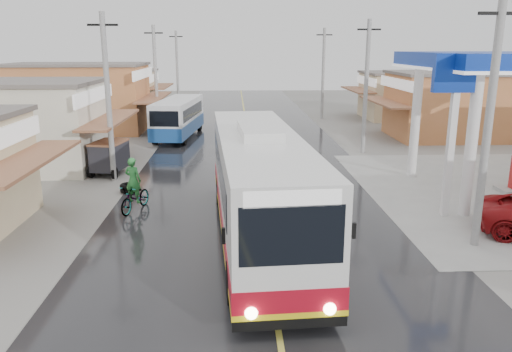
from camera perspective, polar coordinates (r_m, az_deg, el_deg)
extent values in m
plane|color=slate|center=(16.57, 1.09, -8.31)|extent=(120.00, 120.00, 0.00)
cube|color=black|center=(30.92, -0.61, 2.61)|extent=(12.00, 90.00, 0.02)
cube|color=#D8CC4C|center=(30.92, -0.61, 2.63)|extent=(0.15, 90.00, 0.01)
cylinder|color=white|center=(26.10, 17.76, 5.78)|extent=(0.44, 0.44, 5.50)
cylinder|color=white|center=(20.65, 23.36, 3.09)|extent=(0.44, 0.44, 5.50)
cube|color=white|center=(20.27, 21.39, 3.80)|extent=(0.25, 0.25, 6.00)
cube|color=navy|center=(20.00, 22.06, 10.85)|extent=(1.80, 0.30, 1.40)
cube|color=silver|center=(16.66, 0.36, -0.48)|extent=(3.37, 12.55, 3.05)
cube|color=black|center=(17.16, 0.35, -5.74)|extent=(3.40, 12.57, 0.31)
cube|color=#A20D1D|center=(16.98, 0.35, -4.10)|extent=(3.42, 12.59, 0.57)
cube|color=yellow|center=(17.10, 0.35, -5.18)|extent=(3.43, 12.60, 0.14)
cube|color=black|center=(17.07, 0.17, 1.06)|extent=(3.25, 9.97, 1.03)
cube|color=black|center=(10.73, 4.09, -6.76)|extent=(2.29, 0.27, 1.34)
cube|color=black|center=(22.55, -1.41, 4.67)|extent=(2.29, 0.27, 1.14)
cube|color=white|center=(10.46, 4.18, -2.53)|extent=(2.09, 0.25, 0.36)
cube|color=silver|center=(16.30, 0.37, 5.23)|extent=(1.44, 3.18, 0.31)
cylinder|color=black|center=(13.05, -2.55, -12.11)|extent=(0.43, 1.16, 1.14)
cylinder|color=black|center=(13.37, 7.48, -11.55)|extent=(0.43, 1.16, 1.14)
cylinder|color=black|center=(20.77, -4.01, -1.81)|extent=(0.43, 1.16, 1.14)
cylinder|color=black|center=(20.97, 2.25, -1.63)|extent=(0.43, 1.16, 1.14)
sphere|color=#FFF2CC|center=(11.32, -0.56, -15.39)|extent=(0.31, 0.31, 0.29)
sphere|color=#FFF2CC|center=(11.60, 8.42, -14.77)|extent=(0.31, 0.31, 0.29)
cube|color=black|center=(10.83, -3.73, -6.83)|extent=(0.08, 0.08, 0.36)
cube|color=black|center=(11.31, 11.12, -6.15)|extent=(0.08, 0.08, 0.36)
cube|color=silver|center=(36.59, -8.88, 6.87)|extent=(3.10, 8.41, 2.28)
cube|color=#1C4E9E|center=(36.70, -8.83, 5.67)|extent=(3.14, 8.46, 0.91)
cube|color=black|center=(36.55, -8.90, 7.37)|extent=(2.98, 7.06, 0.82)
cube|color=black|center=(32.64, -10.46, 6.44)|extent=(1.89, 0.33, 1.00)
cylinder|color=black|center=(34.20, -11.47, 4.28)|extent=(0.37, 0.94, 0.91)
cylinder|color=black|center=(33.74, -8.26, 4.28)|extent=(0.37, 0.94, 0.91)
cylinder|color=black|center=(39.79, -9.27, 5.81)|extent=(0.37, 0.94, 0.91)
cylinder|color=black|center=(39.39, -6.49, 5.82)|extent=(0.37, 0.94, 0.91)
imported|color=black|center=(20.66, -13.61, -2.41)|extent=(1.37, 2.21, 1.10)
imported|color=#2B8339|center=(20.22, -13.87, -0.47)|extent=(0.77, 0.63, 1.82)
cube|color=#26262D|center=(26.70, -16.37, 2.20)|extent=(1.69, 2.27, 1.34)
cube|color=brown|center=(26.56, -16.48, 3.72)|extent=(1.75, 2.33, 0.10)
cylinder|color=black|center=(26.52, -18.32, 0.48)|extent=(0.30, 0.64, 0.62)
cylinder|color=black|center=(27.78, -17.03, 1.20)|extent=(0.30, 0.64, 0.62)
cylinder|color=black|center=(25.78, -15.85, 0.27)|extent=(0.23, 0.63, 0.62)
torus|color=black|center=(23.43, -14.32, -1.57)|extent=(0.80, 0.80, 0.20)
torus|color=black|center=(23.37, -14.35, -1.09)|extent=(0.80, 0.80, 0.20)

